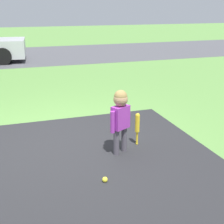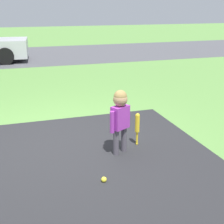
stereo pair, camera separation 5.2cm
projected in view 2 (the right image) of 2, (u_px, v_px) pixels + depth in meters
The scene contains 5 objects.
ground_plane at pixel (59, 139), 5.28m from camera, with size 60.00×60.00×0.00m, color #5B8C42.
street_strip at pixel (26, 55), 14.09m from camera, with size 40.00×6.00×0.01m.
child at pixel (120, 113), 4.61m from camera, with size 0.37×0.26×1.00m.
baseball_bat at pixel (137, 125), 4.98m from camera, with size 0.07×0.07×0.54m.
sports_ball at pixel (104, 179), 4.00m from camera, with size 0.07×0.07×0.07m.
Camera 2 is at (-0.62, -4.89, 2.16)m, focal length 50.00 mm.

